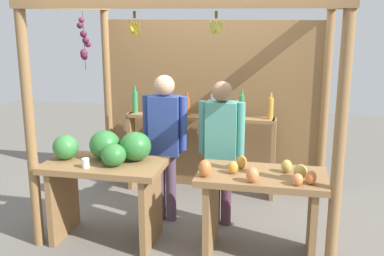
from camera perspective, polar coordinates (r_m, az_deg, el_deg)
name	(u,v)px	position (r m, az deg, el deg)	size (l,w,h in m)	color
ground_plane	(196,216)	(5.32, 0.44, -10.78)	(12.00, 12.00, 0.00)	slate
market_stall	(203,88)	(5.32, 1.37, 4.92)	(2.89, 2.00, 2.38)	olive
fruit_counter_left	(107,169)	(4.65, -10.40, -4.92)	(1.16, 0.64, 1.10)	olive
fruit_counter_right	(261,196)	(4.33, 8.47, -8.31)	(1.16, 0.64, 0.97)	olive
bottle_shelf_unit	(200,133)	(5.72, 1.01, -0.57)	(1.85, 0.22, 1.34)	olive
vendor_man	(165,135)	(4.93, -3.33, -0.91)	(0.48, 0.22, 1.60)	#573F57
vendor_woman	(221,141)	(4.83, 3.63, -1.63)	(0.48, 0.21, 1.56)	#4F2D41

